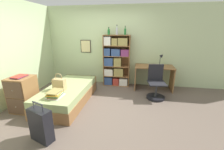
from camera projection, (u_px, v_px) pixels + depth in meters
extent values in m
plane|color=#66564C|center=(95.00, 104.00, 3.89)|extent=(14.00, 14.00, 0.00)
cube|color=beige|center=(107.00, 46.00, 5.09)|extent=(10.00, 0.06, 2.60)
cube|color=black|center=(86.00, 46.00, 5.18)|extent=(0.36, 0.02, 0.43)
cube|color=beige|center=(86.00, 46.00, 5.17)|extent=(0.32, 0.01, 0.39)
cube|color=beige|center=(15.00, 52.00, 3.84)|extent=(0.06, 10.00, 2.60)
cube|color=olive|center=(68.00, 97.00, 3.97)|extent=(0.98, 1.99, 0.27)
cube|color=#9EAD70|center=(68.00, 89.00, 3.90)|extent=(0.95, 1.96, 0.17)
cube|color=olive|center=(81.00, 82.00, 4.86)|extent=(0.98, 0.04, 0.44)
cube|color=tan|center=(59.00, 84.00, 3.62)|extent=(0.29, 0.16, 0.28)
torus|color=tan|center=(59.00, 77.00, 3.56)|extent=(0.18, 0.02, 0.18)
cube|color=silver|center=(56.00, 96.00, 3.29)|extent=(0.31, 0.37, 0.01)
cube|color=#B2382D|center=(55.00, 96.00, 3.30)|extent=(0.22, 0.34, 0.01)
cube|color=#99894C|center=(56.00, 95.00, 3.29)|extent=(0.25, 0.33, 0.01)
cube|color=#427A4C|center=(56.00, 95.00, 3.28)|extent=(0.24, 0.33, 0.01)
cube|color=silver|center=(56.00, 94.00, 3.27)|extent=(0.22, 0.27, 0.02)
cube|color=gold|center=(55.00, 93.00, 3.27)|extent=(0.31, 0.36, 0.02)
cube|color=beige|center=(56.00, 92.00, 3.27)|extent=(0.23, 0.28, 0.02)
cube|color=silver|center=(55.00, 92.00, 3.26)|extent=(0.25, 0.32, 0.02)
cube|color=#99894C|center=(55.00, 91.00, 3.24)|extent=(0.26, 0.36, 0.02)
cube|color=black|center=(41.00, 125.00, 2.55)|extent=(0.46, 0.32, 0.59)
cylinder|color=#2D2D33|center=(33.00, 105.00, 2.50)|extent=(0.01, 0.01, 0.12)
cylinder|color=#2D2D33|center=(42.00, 108.00, 2.39)|extent=(0.01, 0.01, 0.12)
cube|color=#2D2D33|center=(37.00, 103.00, 2.43)|extent=(0.24, 0.10, 0.02)
cube|color=olive|center=(23.00, 94.00, 3.51)|extent=(0.49, 0.51, 0.82)
cube|color=#513828|center=(16.00, 107.00, 3.32)|extent=(0.45, 0.01, 0.37)
sphere|color=#B2A893|center=(16.00, 107.00, 3.31)|extent=(0.02, 0.02, 0.02)
cube|color=#513828|center=(13.00, 90.00, 3.20)|extent=(0.45, 0.01, 0.37)
sphere|color=#B2A893|center=(12.00, 91.00, 3.19)|extent=(0.02, 0.02, 0.02)
cube|color=#232328|center=(19.00, 77.00, 3.37)|extent=(0.24, 0.29, 0.01)
cube|color=#7A336B|center=(20.00, 76.00, 3.38)|extent=(0.25, 0.34, 0.01)
cube|color=#B2382D|center=(19.00, 76.00, 3.36)|extent=(0.24, 0.32, 0.01)
cube|color=olive|center=(104.00, 61.00, 5.04)|extent=(0.02, 0.32, 1.69)
cube|color=olive|center=(129.00, 61.00, 4.90)|extent=(0.02, 0.32, 1.69)
cube|color=olive|center=(117.00, 60.00, 5.12)|extent=(0.86, 0.01, 1.69)
cube|color=olive|center=(116.00, 84.00, 5.22)|extent=(0.82, 0.32, 0.02)
cube|color=olive|center=(116.00, 76.00, 5.12)|extent=(0.82, 0.32, 0.02)
cube|color=olive|center=(117.00, 66.00, 5.02)|extent=(0.82, 0.32, 0.02)
cube|color=olive|center=(117.00, 56.00, 4.92)|extent=(0.82, 0.32, 0.02)
cube|color=olive|center=(117.00, 46.00, 4.82)|extent=(0.82, 0.32, 0.02)
cube|color=olive|center=(117.00, 35.00, 4.72)|extent=(0.82, 0.32, 0.02)
cube|color=#334C84|center=(109.00, 80.00, 5.20)|extent=(0.26, 0.24, 0.27)
cube|color=#B2382D|center=(116.00, 81.00, 5.17)|extent=(0.20, 0.24, 0.24)
cube|color=silver|center=(124.00, 82.00, 5.12)|extent=(0.27, 0.24, 0.24)
cube|color=silver|center=(109.00, 72.00, 5.11)|extent=(0.29, 0.24, 0.22)
cube|color=#99894C|center=(119.00, 72.00, 5.05)|extent=(0.31, 0.24, 0.27)
cube|color=#334C84|center=(109.00, 62.00, 5.00)|extent=(0.29, 0.24, 0.27)
cube|color=#99894C|center=(118.00, 62.00, 4.96)|extent=(0.24, 0.24, 0.28)
cube|color=#334C84|center=(107.00, 52.00, 4.92)|extent=(0.20, 0.24, 0.24)
cube|color=#334C84|center=(116.00, 52.00, 4.87)|extent=(0.28, 0.24, 0.22)
cube|color=#7A336B|center=(125.00, 53.00, 4.83)|extent=(0.25, 0.24, 0.21)
cube|color=silver|center=(108.00, 41.00, 4.81)|extent=(0.22, 0.24, 0.27)
cube|color=#99894C|center=(115.00, 42.00, 4.78)|extent=(0.18, 0.24, 0.22)
cube|color=#99894C|center=(123.00, 42.00, 4.74)|extent=(0.30, 0.24, 0.23)
cylinder|color=#1E6B2D|center=(109.00, 32.00, 4.71)|extent=(0.08, 0.08, 0.16)
cylinder|color=#1E6B2D|center=(109.00, 29.00, 4.68)|extent=(0.03, 0.03, 0.05)
cylinder|color=#232328|center=(109.00, 27.00, 4.67)|extent=(0.03, 0.03, 0.02)
cylinder|color=#B7BCC1|center=(117.00, 31.00, 4.70)|extent=(0.07, 0.07, 0.21)
cylinder|color=#B7BCC1|center=(117.00, 27.00, 4.65)|extent=(0.03, 0.03, 0.07)
cylinder|color=#232328|center=(117.00, 25.00, 4.64)|extent=(0.03, 0.03, 0.02)
cylinder|color=#1E6B2D|center=(125.00, 32.00, 4.61)|extent=(0.06, 0.06, 0.19)
cylinder|color=#1E6B2D|center=(125.00, 28.00, 4.57)|extent=(0.03, 0.03, 0.06)
cylinder|color=#232328|center=(125.00, 26.00, 4.56)|extent=(0.03, 0.03, 0.02)
cube|color=olive|center=(154.00, 66.00, 4.66)|extent=(1.18, 0.63, 0.02)
cube|color=olive|center=(135.00, 77.00, 4.86)|extent=(0.03, 0.59, 0.73)
cube|color=olive|center=(172.00, 79.00, 4.68)|extent=(0.03, 0.59, 0.73)
cylinder|color=black|center=(159.00, 66.00, 4.63)|extent=(0.14, 0.14, 0.02)
cylinder|color=black|center=(160.00, 61.00, 4.58)|extent=(0.02, 0.02, 0.29)
cone|color=black|center=(162.00, 56.00, 4.53)|extent=(0.15, 0.12, 0.15)
cylinder|color=black|center=(155.00, 97.00, 4.20)|extent=(0.50, 0.50, 0.06)
cylinder|color=#333338|center=(156.00, 91.00, 4.14)|extent=(0.05, 0.05, 0.44)
cube|color=black|center=(157.00, 83.00, 4.07)|extent=(0.52, 0.52, 0.03)
cube|color=black|center=(156.00, 72.00, 4.20)|extent=(0.41, 0.10, 0.46)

